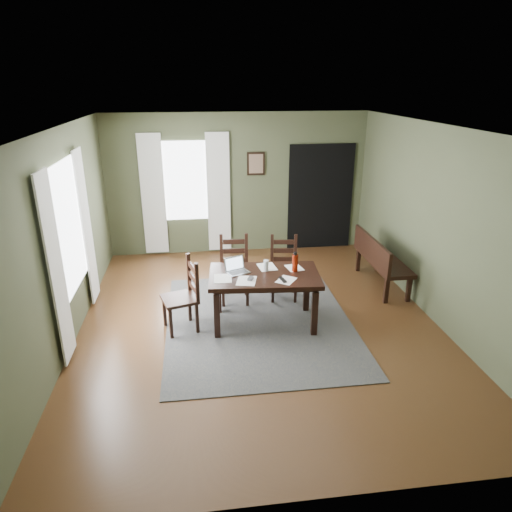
{
  "coord_description": "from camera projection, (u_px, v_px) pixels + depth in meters",
  "views": [
    {
      "loc": [
        -0.79,
        -5.7,
        3.25
      ],
      "look_at": [
        0.0,
        0.3,
        0.9
      ],
      "focal_mm": 32.0,
      "sensor_mm": 36.0,
      "label": 1
    }
  ],
  "objects": [
    {
      "name": "chair_back_right",
      "position": [
        284.0,
        268.0,
        7.14
      ],
      "size": [
        0.49,
        0.49,
        0.98
      ],
      "rotation": [
        0.0,
        0.0,
        -0.14
      ],
      "color": "black",
      "rests_on": "rug"
    },
    {
      "name": "water_bottle",
      "position": [
        295.0,
        262.0,
        6.29
      ],
      "size": [
        0.1,
        0.1,
        0.28
      ],
      "rotation": [
        0.0,
        0.0,
        -0.29
      ],
      "color": "#AB250D",
      "rests_on": "dining_table"
    },
    {
      "name": "chair_end",
      "position": [
        183.0,
        296.0,
        6.19
      ],
      "size": [
        0.55,
        0.55,
        1.02
      ],
      "rotation": [
        0.0,
        0.0,
        -1.29
      ],
      "color": "black",
      "rests_on": "rug"
    },
    {
      "name": "drinking_glass",
      "position": [
        266.0,
        266.0,
        6.32
      ],
      "size": [
        0.09,
        0.09,
        0.15
      ],
      "primitive_type": "cylinder",
      "rotation": [
        0.0,
        0.0,
        0.4
      ],
      "color": "silver",
      "rests_on": "dining_table"
    },
    {
      "name": "chair_back_left",
      "position": [
        235.0,
        270.0,
        7.03
      ],
      "size": [
        0.48,
        0.48,
        1.03
      ],
      "rotation": [
        0.0,
        0.0,
        -0.05
      ],
      "color": "black",
      "rests_on": "rug"
    },
    {
      "name": "paper_a",
      "position": [
        223.0,
        278.0,
        6.09
      ],
      "size": [
        0.25,
        0.32,
        0.0
      ],
      "primitive_type": "cube",
      "rotation": [
        0.0,
        0.0,
        -0.05
      ],
      "color": "white",
      "rests_on": "dining_table"
    },
    {
      "name": "tv_remote",
      "position": [
        283.0,
        280.0,
        6.04
      ],
      "size": [
        0.08,
        0.19,
        0.02
      ],
      "primitive_type": "cube",
      "rotation": [
        0.0,
        0.0,
        0.19
      ],
      "color": "black",
      "rests_on": "dining_table"
    },
    {
      "name": "paper_e",
      "position": [
        246.0,
        281.0,
        6.02
      ],
      "size": [
        0.31,
        0.37,
        0.0
      ],
      "primitive_type": "cube",
      "rotation": [
        0.0,
        0.0,
        -0.23
      ],
      "color": "white",
      "rests_on": "dining_table"
    },
    {
      "name": "laptop",
      "position": [
        236.0,
        268.0,
        6.29
      ],
      "size": [
        0.36,
        0.33,
        0.2
      ],
      "rotation": [
        0.0,
        0.0,
        0.4
      ],
      "color": "#B7B7BC",
      "rests_on": "dining_table"
    },
    {
      "name": "dining_table",
      "position": [
        264.0,
        280.0,
        6.27
      ],
      "size": [
        1.57,
        1.02,
        0.75
      ],
      "rotation": [
        0.0,
        0.0,
        -0.08
      ],
      "color": "black",
      "rests_on": "rug"
    },
    {
      "name": "paper_d",
      "position": [
        294.0,
        268.0,
        6.44
      ],
      "size": [
        0.25,
        0.3,
        0.0
      ],
      "primitive_type": "cube",
      "rotation": [
        0.0,
        0.0,
        0.19
      ],
      "color": "white",
      "rests_on": "dining_table"
    },
    {
      "name": "paper_b",
      "position": [
        286.0,
        280.0,
        6.04
      ],
      "size": [
        0.33,
        0.35,
        0.0
      ],
      "primitive_type": "cube",
      "rotation": [
        0.0,
        0.0,
        -0.61
      ],
      "color": "white",
      "rests_on": "dining_table"
    },
    {
      "name": "rug",
      "position": [
        259.0,
        321.0,
        6.54
      ],
      "size": [
        2.6,
        3.2,
        0.01
      ],
      "color": "#3C3C3C",
      "rests_on": "ground"
    },
    {
      "name": "curtain_left_far",
      "position": [
        87.0,
        228.0,
        6.75
      ],
      "size": [
        0.03,
        0.48,
        2.3
      ],
      "color": "silver",
      "rests_on": "ground"
    },
    {
      "name": "curtain_back_right",
      "position": [
        219.0,
        193.0,
        8.78
      ],
      "size": [
        0.44,
        0.03,
        2.3
      ],
      "color": "silver",
      "rests_on": "ground"
    },
    {
      "name": "paper_c",
      "position": [
        267.0,
        267.0,
        6.47
      ],
      "size": [
        0.27,
        0.34,
        0.0
      ],
      "primitive_type": "cube",
      "rotation": [
        0.0,
        0.0,
        0.13
      ],
      "color": "white",
      "rests_on": "dining_table"
    },
    {
      "name": "bench",
      "position": [
        379.0,
        257.0,
        7.53
      ],
      "size": [
        0.48,
        1.5,
        0.85
      ],
      "rotation": [
        0.0,
        0.0,
        1.57
      ],
      "color": "black",
      "rests_on": "ground"
    },
    {
      "name": "curtain_left_near",
      "position": [
        56.0,
        270.0,
        5.24
      ],
      "size": [
        0.03,
        0.48,
        2.3
      ],
      "color": "silver",
      "rests_on": "ground"
    },
    {
      "name": "window_left",
      "position": [
        68.0,
        228.0,
        5.9
      ],
      "size": [
        0.01,
        1.3,
        1.7
      ],
      "color": "white",
      "rests_on": "ground"
    },
    {
      "name": "framed_picture",
      "position": [
        256.0,
        164.0,
        8.69
      ],
      "size": [
        0.34,
        0.03,
        0.44
      ],
      "color": "black",
      "rests_on": "ground"
    },
    {
      "name": "ground",
      "position": [
        259.0,
        322.0,
        6.54
      ],
      "size": [
        5.0,
        6.0,
        0.01
      ],
      "color": "#492C16"
    },
    {
      "name": "window_back",
      "position": [
        185.0,
        181.0,
        8.64
      ],
      "size": [
        1.0,
        0.01,
        1.5
      ],
      "color": "white",
      "rests_on": "ground"
    },
    {
      "name": "curtain_back_left",
      "position": [
        153.0,
        195.0,
        8.63
      ],
      "size": [
        0.44,
        0.03,
        2.3
      ],
      "color": "silver",
      "rests_on": "ground"
    },
    {
      "name": "doorway_back",
      "position": [
        320.0,
        197.0,
        9.11
      ],
      "size": [
        1.3,
        0.03,
        2.1
      ],
      "color": "black",
      "rests_on": "ground"
    },
    {
      "name": "room_shell",
      "position": [
        259.0,
        199.0,
        5.89
      ],
      "size": [
        5.02,
        6.02,
        2.71
      ],
      "color": "#434A30",
      "rests_on": "ground"
    },
    {
      "name": "computer_mouse",
      "position": [
        250.0,
        279.0,
        6.05
      ],
      "size": [
        0.09,
        0.12,
        0.03
      ],
      "primitive_type": "cube",
      "rotation": [
        0.0,
        0.0,
        -0.4
      ],
      "color": "#3F3F42",
      "rests_on": "dining_table"
    }
  ]
}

